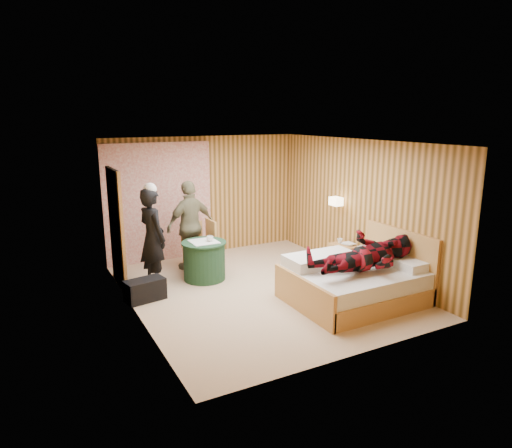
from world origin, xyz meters
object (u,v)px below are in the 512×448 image
chair_far (193,242)px  man_on_bed (367,246)px  wall_lamp (336,201)px  duffel_bag (145,290)px  man_at_table (191,226)px  bed (354,282)px  round_table (204,260)px  chair_near (206,241)px  woman_standing (153,238)px  nightstand (343,257)px

chair_far → man_on_bed: 3.44m
wall_lamp → duffel_bag: 3.94m
man_at_table → man_on_bed: bearing=108.1°
bed → round_table: bed is taller
round_table → man_on_bed: man_on_bed is taller
wall_lamp → chair_near: bearing=157.2°
wall_lamp → man_at_table: size_ratio=0.15×
man_on_bed → woman_standing: bearing=138.6°
bed → duffel_bag: bearing=152.1°
bed → chair_far: bearing=123.0°
nightstand → chair_near: chair_near is taller
nightstand → duffel_bag: bearing=174.6°
wall_lamp → bed: bearing=-116.9°
bed → round_table: (-1.76, 2.05, 0.05)m
wall_lamp → duffel_bag: bearing=179.9°
chair_far → man_on_bed: (1.77, -2.92, 0.43)m
wall_lamp → man_on_bed: bearing=-113.3°
nightstand → wall_lamp: bearing=83.0°
duffel_bag → man_at_table: bearing=32.8°
nightstand → round_table: round_table is taller
bed → chair_near: bearing=120.9°
bed → round_table: size_ratio=2.48×
chair_far → round_table: bearing=-78.5°
bed → man_at_table: 3.29m
chair_near → man_at_table: bearing=-128.3°
chair_far → man_at_table: bearing=133.0°
nightstand → man_on_bed: (-0.73, -1.45, 0.70)m
chair_far → woman_standing: (-0.92, -0.55, 0.33)m
woman_standing → man_on_bed: man_on_bed is taller
wall_lamp → duffel_bag: size_ratio=0.42×
chair_near → woman_standing: bearing=-72.2°
round_table → man_on_bed: size_ratio=0.46×
chair_far → chair_near: size_ratio=0.96×
woman_standing → man_at_table: 1.07m
nightstand → chair_far: bearing=149.6°
bed → duffel_bag: 3.37m
chair_far → man_at_table: size_ratio=0.54×
bed → duffel_bag: size_ratio=3.23×
woman_standing → man_on_bed: 3.58m
bed → man_at_table: size_ratio=1.16×
man_at_table → round_table: bearing=76.9°
duffel_bag → man_on_bed: (3.00, -1.81, 0.79)m
bed → man_at_table: bearing=122.9°
round_table → duffel_bag: round_table is taller
round_table → man_at_table: size_ratio=0.47×
chair_far → duffel_bag: bearing=-124.8°
chair_far → man_at_table: (-0.02, 0.03, 0.32)m
round_table → duffel_bag: (-1.21, -0.47, -0.18)m
round_table → man_at_table: (0.00, 0.67, 0.50)m
nightstand → chair_near: size_ratio=0.56×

